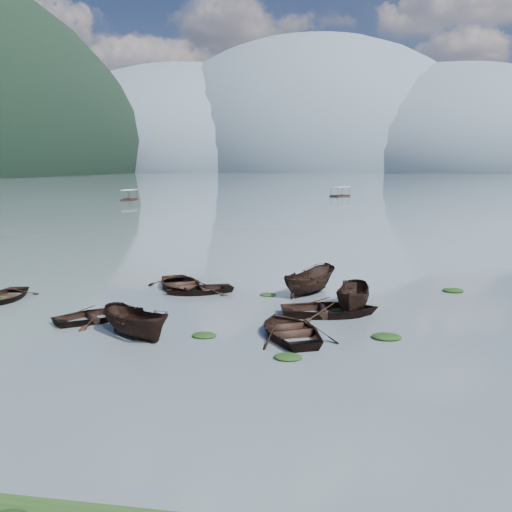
% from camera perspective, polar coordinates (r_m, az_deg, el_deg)
% --- Properties ---
extents(ground_plane, '(2400.00, 2400.00, 0.00)m').
position_cam_1_polar(ground_plane, '(23.45, -5.03, -9.36)').
color(ground_plane, '#4F5B63').
extents(haze_mtn_a, '(520.00, 520.00, 280.00)m').
position_cam_1_polar(haze_mtn_a, '(959.10, -6.43, 8.44)').
color(haze_mtn_a, '#475666').
rests_on(haze_mtn_a, ground).
extents(haze_mtn_b, '(520.00, 520.00, 340.00)m').
position_cam_1_polar(haze_mtn_b, '(923.89, 5.71, 8.44)').
color(haze_mtn_b, '#475666').
rests_on(haze_mtn_b, ground).
extents(haze_mtn_c, '(520.00, 520.00, 260.00)m').
position_cam_1_polar(haze_mtn_c, '(931.27, 18.20, 8.04)').
color(haze_mtn_c, '#475666').
rests_on(haze_mtn_c, ground).
extents(rowboat_0, '(3.58, 4.50, 0.83)m').
position_cam_1_polar(rowboat_0, '(34.83, -23.75, -4.01)').
color(rowboat_0, black).
rests_on(rowboat_0, ground).
extents(rowboat_1, '(5.02, 5.04, 0.86)m').
position_cam_1_polar(rowboat_1, '(28.77, -15.49, -6.19)').
color(rowboat_1, black).
rests_on(rowboat_1, ground).
extents(rowboat_2, '(4.29, 3.59, 1.59)m').
position_cam_1_polar(rowboat_2, '(25.57, -11.82, -7.95)').
color(rowboat_2, black).
rests_on(rowboat_2, ground).
extents(rowboat_3, '(5.05, 5.74, 0.99)m').
position_cam_1_polar(rowboat_3, '(25.25, 3.43, -8.00)').
color(rowboat_3, black).
rests_on(rowboat_3, ground).
extents(rowboat_4, '(5.53, 4.45, 1.02)m').
position_cam_1_polar(rowboat_4, '(28.82, 7.42, -5.91)').
color(rowboat_4, black).
rests_on(rowboat_4, ground).
extents(rowboat_5, '(2.02, 4.42, 1.65)m').
position_cam_1_polar(rowboat_5, '(29.85, 9.71, -5.44)').
color(rowboat_5, black).
rests_on(rowboat_5, ground).
extents(rowboat_6, '(5.38, 5.92, 1.00)m').
position_cam_1_polar(rowboat_6, '(34.92, -7.62, -3.29)').
color(rowboat_6, black).
rests_on(rowboat_6, ground).
extents(rowboat_7, '(4.94, 4.50, 0.84)m').
position_cam_1_polar(rowboat_7, '(33.70, -5.77, -3.70)').
color(rowboat_7, black).
rests_on(rowboat_7, ground).
extents(rowboat_8, '(3.64, 4.78, 1.75)m').
position_cam_1_polar(rowboat_8, '(33.52, 5.36, -3.77)').
color(rowboat_8, black).
rests_on(rowboat_8, ground).
extents(weed_clump_0, '(1.03, 0.84, 0.22)m').
position_cam_1_polar(weed_clump_0, '(28.08, -10.52, -6.39)').
color(weed_clump_0, black).
rests_on(weed_clump_0, ground).
extents(weed_clump_1, '(1.08, 0.87, 0.24)m').
position_cam_1_polar(weed_clump_1, '(25.22, -5.20, -8.04)').
color(weed_clump_1, black).
rests_on(weed_clump_1, ground).
extents(weed_clump_2, '(1.12, 0.90, 0.24)m').
position_cam_1_polar(weed_clump_2, '(22.41, 3.22, -10.21)').
color(weed_clump_2, black).
rests_on(weed_clump_2, ground).
extents(weed_clump_3, '(0.96, 0.81, 0.21)m').
position_cam_1_polar(weed_clump_3, '(29.63, 8.40, -5.52)').
color(weed_clump_3, black).
rests_on(weed_clump_3, ground).
extents(weed_clump_4, '(1.30, 1.03, 0.27)m').
position_cam_1_polar(weed_clump_4, '(25.50, 12.92, -8.04)').
color(weed_clump_4, black).
rests_on(weed_clump_4, ground).
extents(weed_clump_5, '(1.19, 0.96, 0.25)m').
position_cam_1_polar(weed_clump_5, '(35.35, -24.13, -3.85)').
color(weed_clump_5, black).
rests_on(weed_clump_5, ground).
extents(weed_clump_6, '(0.95, 0.79, 0.20)m').
position_cam_1_polar(weed_clump_6, '(32.93, 1.18, -3.96)').
color(weed_clump_6, black).
rests_on(weed_clump_6, ground).
extents(weed_clump_7, '(1.23, 0.99, 0.27)m').
position_cam_1_polar(weed_clump_7, '(35.84, 19.10, -3.39)').
color(weed_clump_7, black).
rests_on(weed_clump_7, ground).
extents(pontoon_left, '(3.07, 6.06, 2.23)m').
position_cam_1_polar(pontoon_left, '(129.02, -12.53, 5.46)').
color(pontoon_left, black).
rests_on(pontoon_left, ground).
extents(pontoon_centre, '(5.11, 6.37, 2.27)m').
position_cam_1_polar(pontoon_centre, '(144.18, 8.40, 5.92)').
color(pontoon_centre, black).
rests_on(pontoon_centre, ground).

